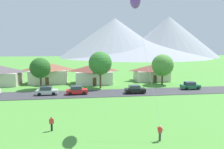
# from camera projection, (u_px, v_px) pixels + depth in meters

# --- Properties ---
(road_strip) EXTENTS (160.00, 7.13, 0.08)m
(road_strip) POSITION_uv_depth(u_px,v_px,m) (100.00, 93.00, 43.23)
(road_strip) COLOR #38383D
(road_strip) RESTS_ON ground
(mountain_east_ridge) EXTENTS (90.52, 90.52, 37.51)m
(mountain_east_ridge) POSITION_uv_depth(u_px,v_px,m) (168.00, 37.00, 197.71)
(mountain_east_ridge) COLOR #8E939E
(mountain_east_ridge) RESTS_ON ground
(mountain_central_ridge) EXTENTS (133.03, 133.03, 18.45)m
(mountain_central_ridge) POSITION_uv_depth(u_px,v_px,m) (135.00, 47.00, 191.96)
(mountain_central_ridge) COLOR #8E939E
(mountain_central_ridge) RESTS_ON ground
(mountain_far_west_ridge) EXTENTS (98.92, 98.92, 34.67)m
(mountain_far_west_ridge) POSITION_uv_depth(u_px,v_px,m) (115.00, 38.00, 187.77)
(mountain_far_west_ridge) COLOR #8E939E
(mountain_far_west_ridge) RESTS_ON ground
(house_leftmost) EXTENTS (9.71, 7.00, 4.48)m
(house_leftmost) POSITION_uv_depth(u_px,v_px,m) (151.00, 72.00, 59.31)
(house_leftmost) COLOR beige
(house_leftmost) RESTS_ON ground
(house_left_center) EXTENTS (9.90, 7.62, 5.06)m
(house_left_center) POSITION_uv_depth(u_px,v_px,m) (94.00, 73.00, 54.94)
(house_left_center) COLOR silver
(house_left_center) RESTS_ON ground
(house_rightmost) EXTENTS (10.12, 6.90, 5.39)m
(house_rightmost) POSITION_uv_depth(u_px,v_px,m) (49.00, 73.00, 55.36)
(house_rightmost) COLOR beige
(house_rightmost) RESTS_ON ground
(tree_near_left) EXTENTS (4.61, 4.61, 7.17)m
(tree_near_left) POSITION_uv_depth(u_px,v_px,m) (40.00, 68.00, 47.04)
(tree_near_left) COLOR #4C3823
(tree_near_left) RESTS_ON ground
(tree_left_of_center) EXTENTS (5.38, 5.38, 8.55)m
(tree_left_of_center) POSITION_uv_depth(u_px,v_px,m) (100.00, 63.00, 48.12)
(tree_left_of_center) COLOR brown
(tree_left_of_center) RESTS_ON ground
(tree_center) EXTENTS (5.52, 5.52, 7.74)m
(tree_center) POSITION_uv_depth(u_px,v_px,m) (163.00, 65.00, 52.84)
(tree_center) COLOR #4C3823
(tree_center) RESTS_ON ground
(parked_car_black_west_end) EXTENTS (4.28, 2.24, 1.68)m
(parked_car_black_west_end) POSITION_uv_depth(u_px,v_px,m) (135.00, 89.00, 43.01)
(parked_car_black_west_end) COLOR black
(parked_car_black_west_end) RESTS_ON road_strip
(parked_car_red_mid_west) EXTENTS (4.27, 2.21, 1.68)m
(parked_car_red_mid_west) POSITION_uv_depth(u_px,v_px,m) (77.00, 90.00, 42.17)
(parked_car_red_mid_west) COLOR red
(parked_car_red_mid_west) RESTS_ON road_strip
(parked_car_silver_mid_east) EXTENTS (4.22, 2.12, 1.68)m
(parked_car_silver_mid_east) POSITION_uv_depth(u_px,v_px,m) (47.00, 91.00, 41.68)
(parked_car_silver_mid_east) COLOR #B7BCC1
(parked_car_silver_mid_east) RESTS_ON road_strip
(parked_car_green_east_end) EXTENTS (4.20, 2.08, 1.68)m
(parked_car_green_east_end) POSITION_uv_depth(u_px,v_px,m) (190.00, 86.00, 47.14)
(parked_car_green_east_end) COLOR #237042
(parked_car_green_east_end) RESTS_ON road_strip
(kite_flyer_with_kite) EXTENTS (2.58, 6.68, 15.91)m
(kite_flyer_with_kite) POSITION_uv_depth(u_px,v_px,m) (136.00, 3.00, 24.15)
(kite_flyer_with_kite) COLOR #3D3D42
(kite_flyer_with_kite) RESTS_ON ground
(watcher_person) EXTENTS (0.56, 0.24, 1.68)m
(watcher_person) POSITION_uv_depth(u_px,v_px,m) (52.00, 124.00, 24.01)
(watcher_person) COLOR black
(watcher_person) RESTS_ON ground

